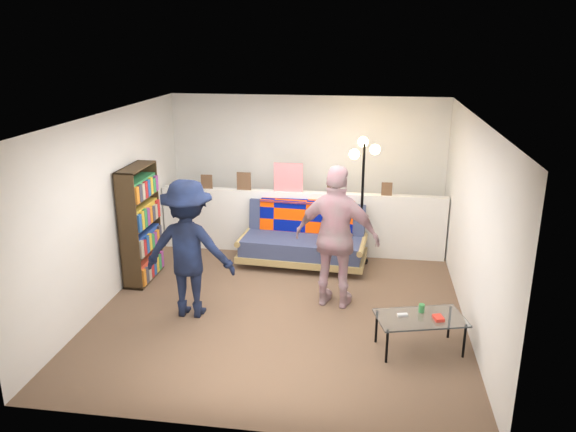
# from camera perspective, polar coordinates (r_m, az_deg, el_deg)

# --- Properties ---
(ground) EXTENTS (5.00, 5.00, 0.00)m
(ground) POSITION_cam_1_polar(r_m,az_deg,el_deg) (7.36, -0.46, -8.75)
(ground) COLOR brown
(ground) RESTS_ON ground
(room_shell) EXTENTS (4.60, 5.05, 2.45)m
(room_shell) POSITION_cam_1_polar(r_m,az_deg,el_deg) (7.24, 0.08, 4.86)
(room_shell) COLOR silver
(room_shell) RESTS_ON ground
(half_wall_ledge) EXTENTS (4.45, 0.15, 1.00)m
(half_wall_ledge) POSITION_cam_1_polar(r_m,az_deg,el_deg) (8.82, 1.33, -0.65)
(half_wall_ledge) COLOR silver
(half_wall_ledge) RESTS_ON ground
(ledge_decor) EXTENTS (2.97, 0.02, 0.45)m
(ledge_decor) POSITION_cam_1_polar(r_m,az_deg,el_deg) (8.64, -0.14, 3.63)
(ledge_decor) COLOR brown
(ledge_decor) RESTS_ON half_wall_ledge
(futon_sofa) EXTENTS (1.94, 1.03, 0.81)m
(futon_sofa) POSITION_cam_1_polar(r_m,az_deg,el_deg) (8.44, 1.68, -2.43)
(futon_sofa) COLOR #A2874F
(futon_sofa) RESTS_ON ground
(bookshelf) EXTENTS (0.27, 0.81, 1.63)m
(bookshelf) POSITION_cam_1_polar(r_m,az_deg,el_deg) (8.04, -14.76, -1.17)
(bookshelf) COLOR #322110
(bookshelf) RESTS_ON ground
(coffee_table) EXTENTS (1.05, 0.75, 0.49)m
(coffee_table) POSITION_cam_1_polar(r_m,az_deg,el_deg) (6.34, 13.35, -10.17)
(coffee_table) COLOR black
(coffee_table) RESTS_ON ground
(floor_lamp) EXTENTS (0.44, 0.37, 1.90)m
(floor_lamp) POSITION_cam_1_polar(r_m,az_deg,el_deg) (8.30, 7.63, 4.10)
(floor_lamp) COLOR black
(floor_lamp) RESTS_ON ground
(person_left) EXTENTS (1.11, 0.65, 1.71)m
(person_left) POSITION_cam_1_polar(r_m,az_deg,el_deg) (6.86, -10.04, -3.31)
(person_left) COLOR black
(person_left) RESTS_ON ground
(person_right) EXTENTS (1.13, 0.64, 1.82)m
(person_right) POSITION_cam_1_polar(r_m,az_deg,el_deg) (6.98, 4.99, -2.20)
(person_right) COLOR pink
(person_right) RESTS_ON ground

